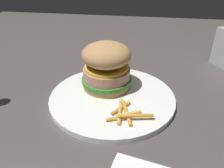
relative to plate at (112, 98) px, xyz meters
The scene contains 4 objects.
ground_plane 0.03m from the plate, behind, with size 1.60×1.60×0.00m, color #47423F.
plate is the anchor object (origin of this frame).
sandwich 0.07m from the plate, 64.57° to the right, with size 0.12×0.12×0.11m.
fries_pile 0.07m from the plate, 119.13° to the left, with size 0.09×0.08×0.01m.
Camera 1 is at (-0.04, 0.40, 0.28)m, focal length 34.92 mm.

